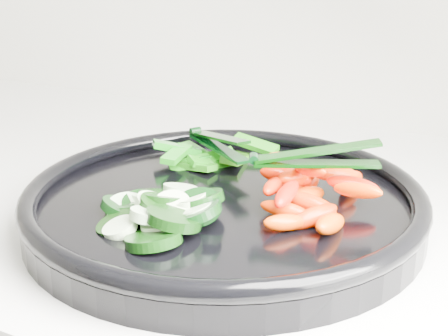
% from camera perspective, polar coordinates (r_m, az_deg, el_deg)
% --- Properties ---
extents(veggie_tray, '(0.41, 0.41, 0.04)m').
position_cam_1_polar(veggie_tray, '(0.59, -0.00, -3.19)').
color(veggie_tray, black).
rests_on(veggie_tray, counter).
extents(cucumber_pile, '(0.13, 0.12, 0.04)m').
position_cam_1_polar(cucumber_pile, '(0.54, -6.12, -3.78)').
color(cucumber_pile, black).
rests_on(cucumber_pile, veggie_tray).
extents(carrot_pile, '(0.13, 0.17, 0.05)m').
position_cam_1_polar(carrot_pile, '(0.56, 8.00, -2.09)').
color(carrot_pile, red).
rests_on(carrot_pile, veggie_tray).
extents(pepper_pile, '(0.12, 0.11, 0.03)m').
position_cam_1_polar(pepper_pile, '(0.68, -1.54, 1.07)').
color(pepper_pile, '#096310').
rests_on(pepper_pile, veggie_tray).
extents(tong_carrot, '(0.11, 0.06, 0.02)m').
position_cam_1_polar(tong_carrot, '(0.55, 8.10, 0.95)').
color(tong_carrot, black).
rests_on(tong_carrot, carrot_pile).
extents(tong_pepper, '(0.10, 0.07, 0.02)m').
position_cam_1_polar(tong_pepper, '(0.67, -0.69, 2.44)').
color(tong_pepper, black).
rests_on(tong_pepper, pepper_pile).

